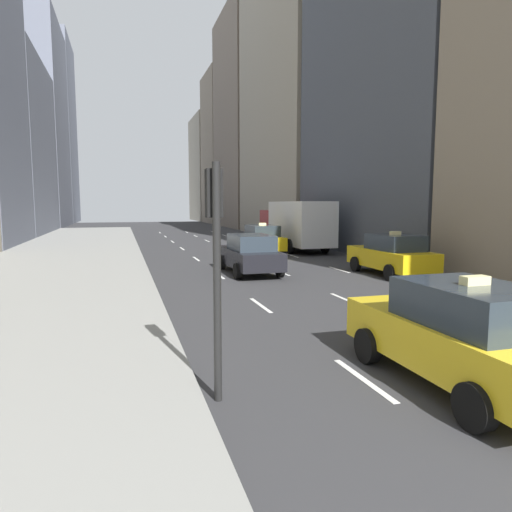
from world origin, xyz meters
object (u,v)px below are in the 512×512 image
object	(u,v)px
taxi_fourth	(261,239)
traffic_light_pole	(216,243)
sedan_black_near	(250,254)
box_truck	(295,224)
taxi_second	(463,334)
taxi_lead	(392,254)

from	to	relation	value
taxi_fourth	traffic_light_pole	size ratio (longest dim) A/B	1.22
sedan_black_near	traffic_light_pole	bearing A→B (deg)	-108.03
taxi_fourth	box_truck	distance (m)	3.33
taxi_second	box_truck	size ratio (longest dim) A/B	0.52
taxi_fourth	taxi_lead	bearing A→B (deg)	-73.70
traffic_light_pole	taxi_lead	bearing A→B (deg)	46.23
sedan_black_near	traffic_light_pole	xyz separation A→B (m)	(-3.95, -12.13, 1.55)
box_truck	traffic_light_pole	size ratio (longest dim) A/B	2.33
taxi_fourth	taxi_second	bearing A→B (deg)	-97.88
taxi_second	taxi_fourth	size ratio (longest dim) A/B	1.00
taxi_second	box_truck	world-z (taller)	box_truck
traffic_light_pole	box_truck	bearing A→B (deg)	65.70
taxi_fourth	sedan_black_near	distance (m)	7.92
taxi_second	sedan_black_near	size ratio (longest dim) A/B	0.96
box_truck	traffic_light_pole	bearing A→B (deg)	-114.30
taxi_second	traffic_light_pole	xyz separation A→B (m)	(-3.95, 0.69, 1.53)
sedan_black_near	box_truck	bearing A→B (deg)	58.17
traffic_light_pole	sedan_black_near	bearing A→B (deg)	71.97
taxi_second	traffic_light_pole	bearing A→B (deg)	170.08
sedan_black_near	traffic_light_pole	size ratio (longest dim) A/B	1.28
taxi_lead	taxi_second	bearing A→B (deg)	-117.72
taxi_lead	traffic_light_pole	distance (m)	13.89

